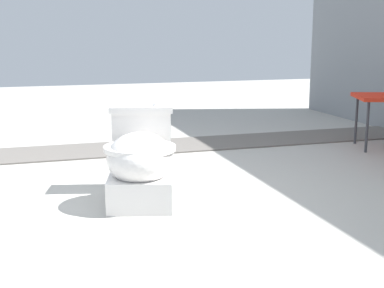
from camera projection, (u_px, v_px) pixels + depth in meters
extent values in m
plane|color=#A8A59E|center=(89.00, 203.00, 2.96)|extent=(14.00, 14.00, 0.00)
cube|color=#605B56|center=(133.00, 148.00, 4.35)|extent=(0.56, 8.00, 0.01)
cube|color=white|center=(141.00, 184.00, 3.02)|extent=(0.67, 0.48, 0.17)
ellipsoid|color=white|center=(140.00, 158.00, 2.89)|extent=(0.52, 0.46, 0.28)
cylinder|color=white|center=(140.00, 148.00, 2.87)|extent=(0.47, 0.47, 0.03)
cube|color=white|center=(142.00, 137.00, 3.18)|extent=(0.26, 0.37, 0.30)
cube|color=white|center=(142.00, 109.00, 3.14)|extent=(0.29, 0.40, 0.04)
cylinder|color=silver|center=(155.00, 104.00, 3.14)|extent=(0.02, 0.02, 0.01)
cylinder|color=#38383D|center=(367.00, 127.00, 4.18)|extent=(0.02, 0.02, 0.40)
cylinder|color=#38383D|center=(356.00, 120.00, 4.51)|extent=(0.02, 0.02, 0.40)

